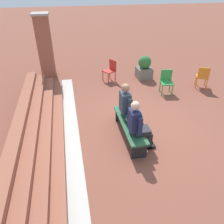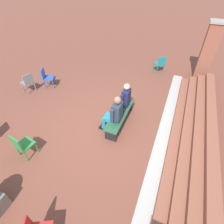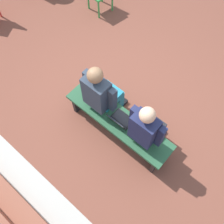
# 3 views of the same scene
# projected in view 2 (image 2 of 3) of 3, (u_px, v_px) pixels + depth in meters

# --- Properties ---
(ground_plane) EXTENTS (60.00, 60.00, 0.00)m
(ground_plane) POSITION_uv_depth(u_px,v_px,m) (107.00, 128.00, 5.85)
(ground_plane) COLOR brown
(concrete_strip) EXTENTS (8.34, 0.40, 0.01)m
(concrete_strip) POSITION_uv_depth(u_px,v_px,m) (163.00, 135.00, 5.61)
(concrete_strip) COLOR #B7B2A8
(concrete_strip) RESTS_ON ground
(brick_steps) EXTENTS (7.54, 1.20, 0.60)m
(brick_steps) POSITION_uv_depth(u_px,v_px,m) (197.00, 140.00, 5.19)
(brick_steps) COLOR #93513D
(brick_steps) RESTS_ON ground
(brick_pillar_left_of_steps) EXTENTS (0.64, 0.64, 2.48)m
(brick_pillar_left_of_steps) POSITION_uv_depth(u_px,v_px,m) (208.00, 51.00, 7.66)
(brick_pillar_left_of_steps) COLOR #93513D
(brick_pillar_left_of_steps) RESTS_ON ground
(bench) EXTENTS (1.80, 0.44, 0.45)m
(bench) POSITION_uv_depth(u_px,v_px,m) (120.00, 116.00, 5.81)
(bench) COLOR #285638
(bench) RESTS_ON ground
(person_student) EXTENTS (0.53, 0.67, 1.32)m
(person_student) POSITION_uv_depth(u_px,v_px,m) (123.00, 99.00, 5.91)
(person_student) COLOR #232328
(person_student) RESTS_ON ground
(person_adult) EXTENTS (0.56, 0.71, 1.37)m
(person_adult) POSITION_uv_depth(u_px,v_px,m) (114.00, 113.00, 5.32)
(person_adult) COLOR teal
(person_adult) RESTS_ON ground
(laptop) EXTENTS (0.32, 0.29, 0.21)m
(laptop) POSITION_uv_depth(u_px,v_px,m) (121.00, 112.00, 5.73)
(laptop) COLOR black
(laptop) RESTS_ON bench
(plastic_chair_far_left) EXTENTS (0.49, 0.49, 0.84)m
(plastic_chair_far_left) POSITION_uv_depth(u_px,v_px,m) (22.00, 145.00, 4.73)
(plastic_chair_far_left) COLOR #2D893D
(plastic_chair_far_left) RESTS_ON ground
(plastic_chair_foreground) EXTENTS (0.56, 0.56, 0.84)m
(plastic_chair_foreground) POSITION_uv_depth(u_px,v_px,m) (47.00, 77.00, 7.51)
(plastic_chair_foreground) COLOR #2D56B7
(plastic_chair_foreground) RESTS_ON ground
(plastic_chair_by_pillar) EXTENTS (0.59, 0.59, 0.84)m
(plastic_chair_by_pillar) POSITION_uv_depth(u_px,v_px,m) (160.00, 63.00, 8.48)
(plastic_chair_by_pillar) COLOR teal
(plastic_chair_by_pillar) RESTS_ON ground
(plastic_chair_near_bench_right) EXTENTS (0.51, 0.51, 0.84)m
(plastic_chair_near_bench_right) POSITION_uv_depth(u_px,v_px,m) (28.00, 82.00, 7.20)
(plastic_chair_near_bench_right) COLOR gray
(plastic_chair_near_bench_right) RESTS_ON ground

